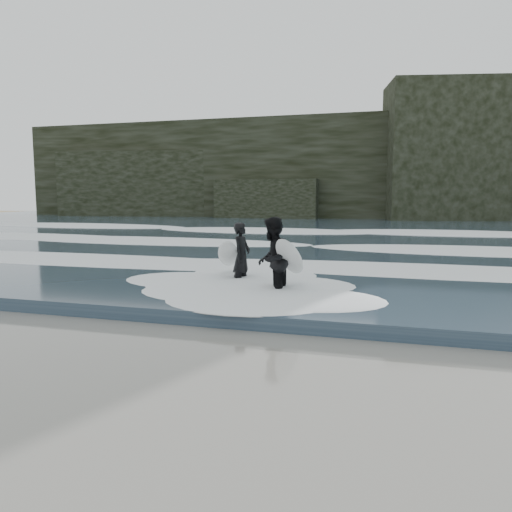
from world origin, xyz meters
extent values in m
plane|color=olive|center=(0.00, 0.00, 0.00)|extent=(120.00, 120.00, 0.00)
cube|color=#2C3D4E|center=(0.00, 29.00, 0.15)|extent=(90.00, 52.00, 0.30)
cube|color=black|center=(0.00, 46.00, 5.00)|extent=(70.00, 9.00, 10.00)
ellipsoid|color=white|center=(0.00, 9.00, 0.40)|extent=(60.00, 3.20, 0.20)
ellipsoid|color=white|center=(0.00, 16.00, 0.42)|extent=(60.00, 4.00, 0.24)
ellipsoid|color=white|center=(0.00, 25.00, 0.45)|extent=(60.00, 4.80, 0.30)
imported|color=black|center=(0.65, 6.89, 0.90)|extent=(0.50, 0.70, 1.79)
ellipsoid|color=white|center=(0.25, 6.94, 0.93)|extent=(1.12, 1.95, 0.97)
imported|color=black|center=(1.83, 5.58, 1.00)|extent=(0.78, 0.99, 2.01)
ellipsoid|color=white|center=(2.25, 5.58, 1.08)|extent=(0.57, 1.83, 1.10)
camera|label=1|loc=(4.72, -5.59, 2.51)|focal=35.00mm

